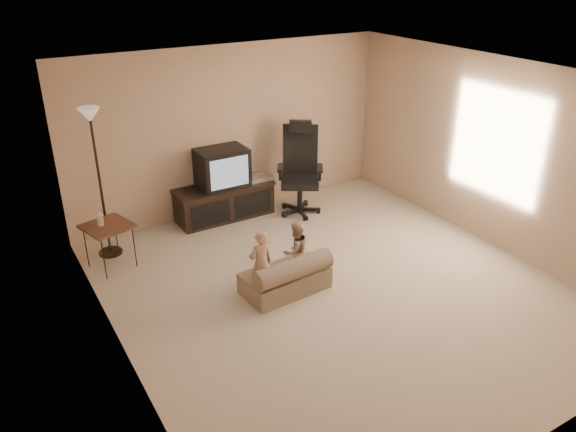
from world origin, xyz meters
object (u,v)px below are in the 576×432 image
side_table (107,226)px  child_sofa (287,277)px  tv_stand (224,190)px  toddler_left (261,264)px  floor_lamp (95,151)px  toddler_right (296,251)px  office_chair (300,181)px

side_table → child_sofa: side_table is taller
tv_stand → toddler_left: (-0.54, -2.15, -0.03)m
floor_lamp → side_table: bearing=-101.3°
toddler_right → side_table: bearing=-43.1°
tv_stand → child_sofa: 2.29m
office_chair → child_sofa: bearing=-93.3°
side_table → toddler_right: bearing=-37.3°
office_chair → floor_lamp: size_ratio=0.70×
floor_lamp → child_sofa: 2.83m
office_chair → toddler_left: size_ratio=1.68×
side_table → child_sofa: bearing=-45.4°
tv_stand → office_chair: (1.09, -0.38, 0.05)m
tv_stand → side_table: 1.98m
tv_stand → side_table: (-1.88, -0.61, 0.13)m
toddler_right → child_sofa: bearing=36.1°
tv_stand → child_sofa: size_ratio=1.46×
tv_stand → child_sofa: (-0.25, -2.26, -0.25)m
tv_stand → office_chair: office_chair is taller
tv_stand → child_sofa: bearing=-96.5°
floor_lamp → toddler_left: size_ratio=2.39×
toddler_left → toddler_right: size_ratio=1.09×
side_table → child_sofa: 2.35m
child_sofa → toddler_right: size_ratio=1.37×
tv_stand → floor_lamp: 2.07m
tv_stand → side_table: tv_stand is taller
tv_stand → toddler_left: 2.22m
floor_lamp → toddler_right: floor_lamp is taller
child_sofa → office_chair: bearing=50.7°
tv_stand → toddler_right: tv_stand is taller
child_sofa → toddler_right: (0.25, 0.22, 0.18)m
floor_lamp → toddler_right: (1.80, -1.79, -1.06)m
floor_lamp → toddler_right: size_ratio=2.61×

